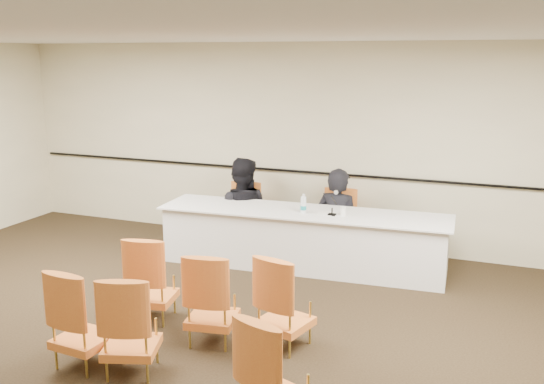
{
  "coord_description": "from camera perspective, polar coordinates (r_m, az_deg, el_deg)",
  "views": [
    {
      "loc": [
        2.74,
        -4.5,
        2.81
      ],
      "look_at": [
        -0.1,
        2.6,
        1.08
      ],
      "focal_mm": 40.0,
      "sensor_mm": 36.0,
      "label": 1
    }
  ],
  "objects": [
    {
      "name": "floor",
      "position": [
        5.97,
        -8.74,
        -15.45
      ],
      "size": [
        10.0,
        10.0,
        0.0
      ],
      "primitive_type": "plane",
      "color": "black",
      "rests_on": "ground"
    },
    {
      "name": "ceiling",
      "position": [
        5.28,
        -9.87,
        14.65
      ],
      "size": [
        10.0,
        10.0,
        0.0
      ],
      "primitive_type": "plane",
      "rotation": [
        3.14,
        0.0,
        0.0
      ],
      "color": "silver",
      "rests_on": "ground"
    },
    {
      "name": "wall_back",
      "position": [
        9.03,
        3.87,
        4.4
      ],
      "size": [
        10.0,
        0.04,
        3.0
      ],
      "primitive_type": "cube",
      "color": "beige",
      "rests_on": "ground"
    },
    {
      "name": "wall_rail",
      "position": [
        9.06,
        3.75,
        1.87
      ],
      "size": [
        9.8,
        0.04,
        0.03
      ],
      "primitive_type": "cube",
      "color": "black",
      "rests_on": "wall_back"
    },
    {
      "name": "panel_table",
      "position": [
        8.18,
        2.9,
        -4.45
      ],
      "size": [
        3.94,
        1.15,
        0.78
      ],
      "primitive_type": null,
      "rotation": [
        0.0,
        0.0,
        0.07
      ],
      "color": "white",
      "rests_on": "ground"
    },
    {
      "name": "panelist_main",
      "position": [
        8.64,
        6.15,
        -3.63
      ],
      "size": [
        0.7,
        0.5,
        1.8
      ],
      "primitive_type": "imported",
      "rotation": [
        0.0,
        0.0,
        3.03
      ],
      "color": "black",
      "rests_on": "ground"
    },
    {
      "name": "panelist_main_chair",
      "position": [
        8.61,
        6.16,
        -3.03
      ],
      "size": [
        0.53,
        0.53,
        0.95
      ],
      "primitive_type": null,
      "rotation": [
        0.0,
        0.0,
        0.07
      ],
      "color": "#C55123",
      "rests_on": "ground"
    },
    {
      "name": "panelist_second",
      "position": [
        9.01,
        -2.88,
        -2.36
      ],
      "size": [
        0.97,
        0.82,
        1.79
      ],
      "primitive_type": "imported",
      "rotation": [
        0.0,
        0.0,
        3.32
      ],
      "color": "black",
      "rests_on": "ground"
    },
    {
      "name": "panelist_second_chair",
      "position": [
        9.01,
        -2.88,
        -2.27
      ],
      "size": [
        0.53,
        0.53,
        0.95
      ],
      "primitive_type": null,
      "rotation": [
        0.0,
        0.0,
        0.07
      ],
      "color": "#C55123",
      "rests_on": "ground"
    },
    {
      "name": "papers",
      "position": [
        7.96,
        5.37,
        -2.04
      ],
      "size": [
        0.34,
        0.27,
        0.0
      ],
      "primitive_type": "cube",
      "rotation": [
        0.0,
        0.0,
        0.2
      ],
      "color": "white",
      "rests_on": "panel_table"
    },
    {
      "name": "microphone",
      "position": [
        7.85,
        5.68,
        -1.13
      ],
      "size": [
        0.11,
        0.22,
        0.31
      ],
      "primitive_type": null,
      "rotation": [
        0.0,
        0.0,
        -0.01
      ],
      "color": "black",
      "rests_on": "panel_table"
    },
    {
      "name": "water_bottle",
      "position": [
        7.95,
        2.98,
        -1.1
      ],
      "size": [
        0.08,
        0.08,
        0.26
      ],
      "primitive_type": null,
      "rotation": [
        0.0,
        0.0,
        0.0
      ],
      "color": "teal",
      "rests_on": "panel_table"
    },
    {
      "name": "drinking_glass",
      "position": [
        8.0,
        2.86,
        -1.58
      ],
      "size": [
        0.07,
        0.07,
        0.1
      ],
      "primitive_type": "cylinder",
      "rotation": [
        0.0,
        0.0,
        -0.12
      ],
      "color": "silver",
      "rests_on": "panel_table"
    },
    {
      "name": "coffee_cup",
      "position": [
        7.87,
        6.7,
        -1.82
      ],
      "size": [
        0.1,
        0.1,
        0.12
      ],
      "primitive_type": "cylinder",
      "rotation": [
        0.0,
        0.0,
        0.42
      ],
      "color": "white",
      "rests_on": "panel_table"
    },
    {
      "name": "aud_chair_front_left",
      "position": [
        6.69,
        -11.24,
        -7.9
      ],
      "size": [
        0.58,
        0.58,
        0.95
      ],
      "primitive_type": null,
      "rotation": [
        0.0,
        0.0,
        0.19
      ],
      "color": "#C55123",
      "rests_on": "ground"
    },
    {
      "name": "aud_chair_front_mid",
      "position": [
        6.09,
        -5.66,
        -9.83
      ],
      "size": [
        0.58,
        0.58,
        0.95
      ],
      "primitive_type": null,
      "rotation": [
        0.0,
        0.0,
        0.18
      ],
      "color": "#C55123",
      "rests_on": "ground"
    },
    {
      "name": "aud_chair_front_right",
      "position": [
        5.98,
        1.22,
        -10.21
      ],
      "size": [
        0.6,
        0.6,
        0.95
      ],
      "primitive_type": null,
      "rotation": [
        0.0,
        0.0,
        -0.24
      ],
      "color": "#C55123",
      "rests_on": "ground"
    },
    {
      "name": "aud_chair_back_left",
      "position": [
        5.9,
        -17.4,
        -11.16
      ],
      "size": [
        0.54,
        0.54,
        0.95
      ],
      "primitive_type": null,
      "rotation": [
        0.0,
        0.0,
        -0.08
      ],
      "color": "#C55123",
      "rests_on": "ground"
    },
    {
      "name": "aud_chair_back_mid",
      "position": [
        5.66,
        -13.16,
        -11.97
      ],
      "size": [
        0.63,
        0.63,
        0.95
      ],
      "primitive_type": null,
      "rotation": [
        0.0,
        0.0,
        0.33
      ],
      "color": "#C55123",
      "rests_on": "ground"
    },
    {
      "name": "aud_chair_back_right",
      "position": [
        4.76,
        0.26,
        -16.64
      ],
      "size": [
        0.64,
        0.64,
        0.95
      ],
      "primitive_type": null,
      "rotation": [
        0.0,
        0.0,
        -0.33
      ],
      "color": "#C55123",
      "rests_on": "ground"
    }
  ]
}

